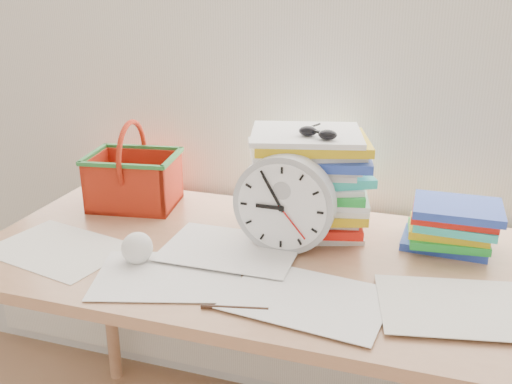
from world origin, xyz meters
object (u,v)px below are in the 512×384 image
(book_stack, at_px, (450,226))
(basket, at_px, (133,165))
(clock, at_px, (284,204))
(desk, at_px, (259,280))
(paper_stack, at_px, (308,183))

(book_stack, xyz_separation_m, basket, (-0.89, 0.02, 0.07))
(clock, bearing_deg, book_stack, 19.46)
(desk, xyz_separation_m, clock, (0.05, 0.03, 0.20))
(clock, xyz_separation_m, basket, (-0.50, 0.16, 0.00))
(book_stack, height_order, basket, basket)
(paper_stack, relative_size, basket, 1.23)
(book_stack, bearing_deg, basket, 178.66)
(paper_stack, distance_m, book_stack, 0.37)
(desk, height_order, basket, basket)
(book_stack, bearing_deg, desk, -158.78)
(paper_stack, relative_size, book_stack, 1.30)
(paper_stack, bearing_deg, desk, -115.54)
(clock, height_order, basket, basket)
(book_stack, relative_size, basket, 0.95)
(clock, bearing_deg, desk, -147.09)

